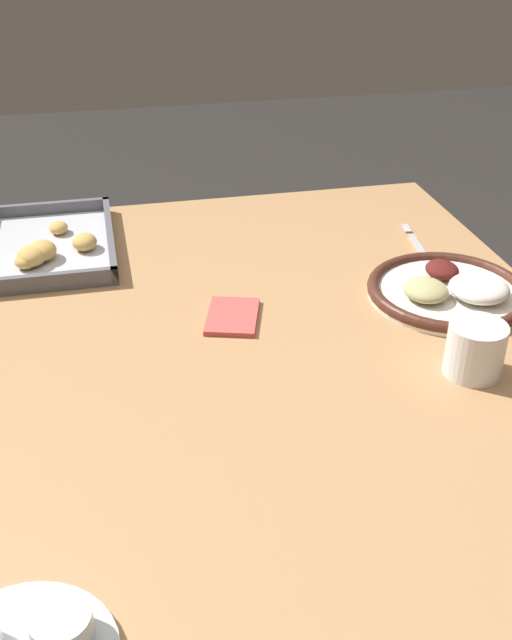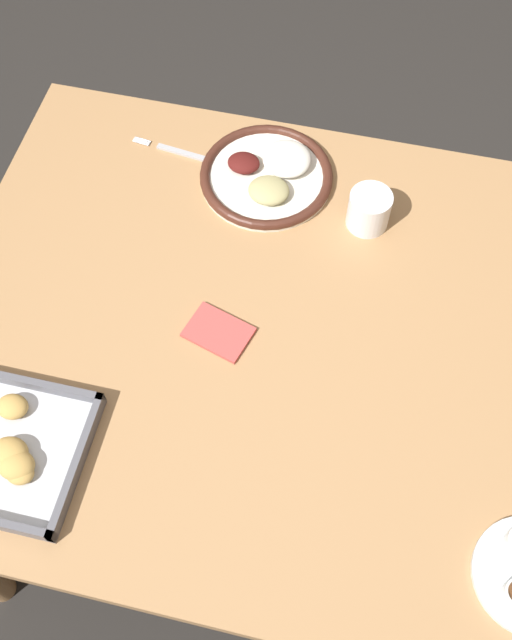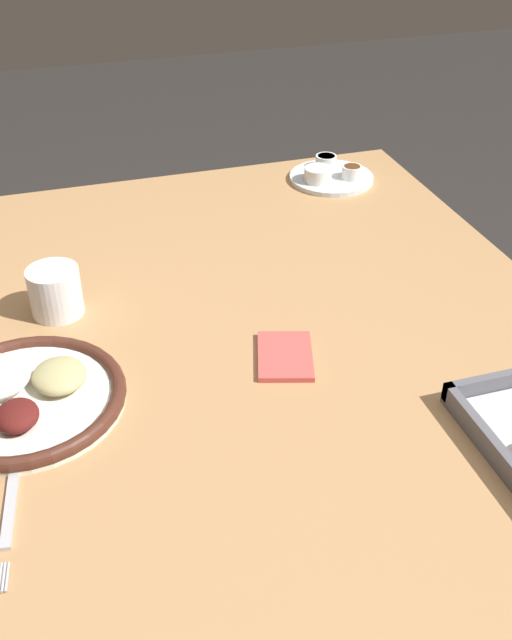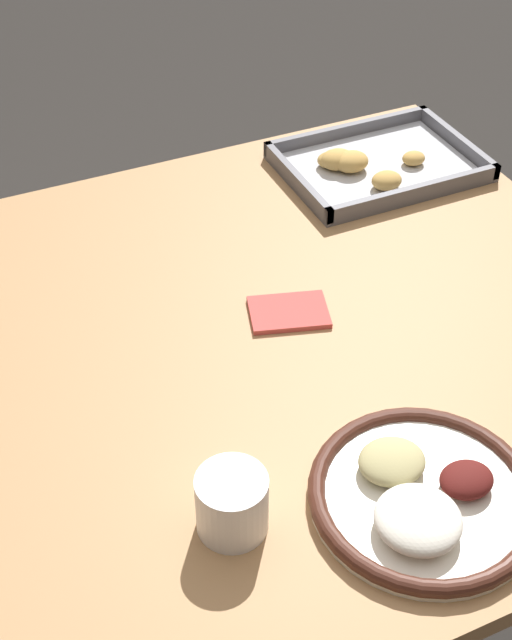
{
  "view_description": "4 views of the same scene",
  "coord_description": "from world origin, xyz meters",
  "px_view_note": "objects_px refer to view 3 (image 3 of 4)",
  "views": [
    {
      "loc": [
        -0.89,
        0.2,
        1.29
      ],
      "look_at": [
        0.02,
        0.0,
        0.73
      ],
      "focal_mm": 42.0,
      "sensor_mm": 36.0,
      "label": 1
    },
    {
      "loc": [
        -0.12,
        0.61,
        1.84
      ],
      "look_at": [
        0.02,
        0.0,
        0.73
      ],
      "focal_mm": 42.0,
      "sensor_mm": 36.0,
      "label": 2
    },
    {
      "loc": [
        0.87,
        -0.26,
        1.35
      ],
      "look_at": [
        0.02,
        0.0,
        0.73
      ],
      "focal_mm": 42.0,
      "sensor_mm": 36.0,
      "label": 3
    },
    {
      "loc": [
        -0.35,
        -0.82,
        1.51
      ],
      "look_at": [
        0.02,
        0.0,
        0.73
      ],
      "focal_mm": 50.0,
      "sensor_mm": 36.0,
      "label": 4
    }
  ],
  "objects_px": {
    "napkin": "(285,356)",
    "saucer_plate": "(330,174)",
    "drinking_cup": "(55,292)",
    "fork": "(10,511)",
    "dinner_plate": "(24,396)"
  },
  "relations": [
    {
      "from": "dinner_plate",
      "to": "saucer_plate",
      "type": "height_order",
      "value": "dinner_plate"
    },
    {
      "from": "dinner_plate",
      "to": "drinking_cup",
      "type": "distance_m",
      "value": 0.21
    },
    {
      "from": "fork",
      "to": "napkin",
      "type": "bearing_deg",
      "value": 121.77
    },
    {
      "from": "saucer_plate",
      "to": "drinking_cup",
      "type": "bearing_deg",
      "value": -60.25
    },
    {
      "from": "fork",
      "to": "napkin",
      "type": "xyz_separation_m",
      "value": [
        -0.17,
        0.38,
        0.0
      ]
    },
    {
      "from": "fork",
      "to": "drinking_cup",
      "type": "bearing_deg",
      "value": 174.62
    },
    {
      "from": "dinner_plate",
      "to": "napkin",
      "type": "height_order",
      "value": "dinner_plate"
    },
    {
      "from": "dinner_plate",
      "to": "drinking_cup",
      "type": "height_order",
      "value": "drinking_cup"
    },
    {
      "from": "napkin",
      "to": "fork",
      "type": "bearing_deg",
      "value": -65.47
    },
    {
      "from": "saucer_plate",
      "to": "napkin",
      "type": "height_order",
      "value": "saucer_plate"
    },
    {
      "from": "saucer_plate",
      "to": "drinking_cup",
      "type": "distance_m",
      "value": 0.67
    },
    {
      "from": "drinking_cup",
      "to": "fork",
      "type": "bearing_deg",
      "value": -12.62
    },
    {
      "from": "napkin",
      "to": "drinking_cup",
      "type": "bearing_deg",
      "value": -125.82
    },
    {
      "from": "napkin",
      "to": "saucer_plate",
      "type": "bearing_deg",
      "value": 152.28
    },
    {
      "from": "dinner_plate",
      "to": "fork",
      "type": "relative_size",
      "value": 1.38
    }
  ]
}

